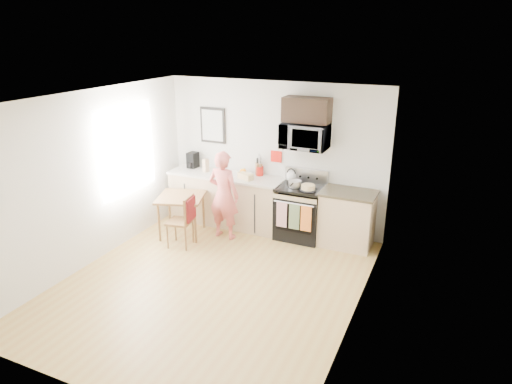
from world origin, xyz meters
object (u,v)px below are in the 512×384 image
at_px(chair, 186,214).
at_px(microwave, 305,136).
at_px(person, 224,195).
at_px(cake, 308,188).
at_px(dining_table, 181,201).
at_px(range, 300,213).

bearing_deg(chair, microwave, 28.13).
distance_m(person, cake, 1.42).
height_order(dining_table, chair, chair).
distance_m(microwave, chair, 2.31).
distance_m(range, dining_table, 2.06).
bearing_deg(range, microwave, 90.06).
bearing_deg(microwave, range, -89.94).
bearing_deg(chair, person, 47.58).
distance_m(range, person, 1.34).
relative_size(range, microwave, 1.53).
xyz_separation_m(microwave, dining_table, (-1.91, -0.84, -1.13)).
xyz_separation_m(range, chair, (-1.57, -1.11, 0.13)).
distance_m(range, chair, 1.93).
xyz_separation_m(person, chair, (-0.38, -0.59, -0.20)).
relative_size(range, dining_table, 1.40).
bearing_deg(cake, person, -163.71).
bearing_deg(person, chair, 60.71).
bearing_deg(person, microwave, -148.68).
height_order(chair, cake, cake).
bearing_deg(chair, range, 25.67).
bearing_deg(cake, microwave, 124.40).
bearing_deg(range, chair, -144.64).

